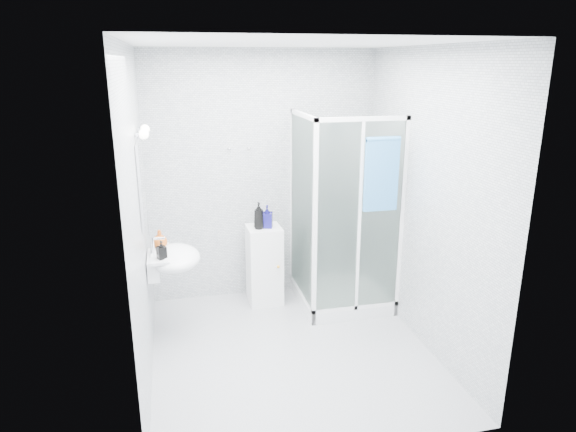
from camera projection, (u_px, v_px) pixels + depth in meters
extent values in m
cube|color=silver|center=(292.00, 211.00, 4.18)|extent=(2.40, 2.60, 2.60)
cube|color=#A7A9AB|center=(291.00, 351.00, 4.56)|extent=(2.40, 2.60, 0.01)
cube|color=white|center=(292.00, 43.00, 3.80)|extent=(2.40, 2.60, 0.01)
cube|color=white|center=(341.00, 296.00, 5.49)|extent=(0.90, 0.90, 0.12)
cube|color=white|center=(304.00, 115.00, 4.84)|extent=(0.04, 0.90, 0.04)
cube|color=white|center=(363.00, 119.00, 4.54)|extent=(0.90, 0.04, 0.04)
cube|color=white|center=(315.00, 227.00, 4.73)|extent=(0.04, 0.04, 2.00)
cube|color=white|center=(302.00, 211.00, 5.11)|extent=(0.02, 0.82, 1.84)
cube|color=white|center=(359.00, 221.00, 4.80)|extent=(0.82, 0.02, 1.84)
cube|color=white|center=(359.00, 220.00, 4.81)|extent=(0.03, 0.04, 1.84)
cylinder|color=silver|center=(333.00, 170.00, 5.48)|extent=(0.02, 0.02, 1.00)
cylinder|color=silver|center=(335.00, 127.00, 5.32)|extent=(0.09, 0.05, 0.09)
cylinder|color=silver|center=(336.00, 197.00, 5.61)|extent=(0.12, 0.04, 0.12)
cylinder|color=silver|center=(393.00, 141.00, 4.62)|extent=(0.03, 0.05, 0.03)
cube|color=white|center=(154.00, 265.00, 4.51)|extent=(0.10, 0.40, 0.18)
ellipsoid|color=white|center=(174.00, 258.00, 4.54)|extent=(0.46, 0.56, 0.20)
cube|color=white|center=(160.00, 254.00, 4.50)|extent=(0.16, 0.50, 0.02)
cylinder|color=silver|center=(152.00, 246.00, 4.46)|extent=(0.04, 0.04, 0.16)
cylinder|color=silver|center=(158.00, 238.00, 4.45)|extent=(0.12, 0.02, 0.02)
cube|color=white|center=(142.00, 182.00, 4.28)|extent=(0.02, 0.60, 0.70)
cylinder|color=silver|center=(138.00, 134.00, 4.02)|extent=(0.05, 0.04, 0.04)
sphere|color=white|center=(144.00, 134.00, 4.03)|extent=(0.08, 0.08, 0.08)
cylinder|color=silver|center=(140.00, 129.00, 4.32)|extent=(0.05, 0.04, 0.04)
sphere|color=white|center=(145.00, 129.00, 4.32)|extent=(0.08, 0.08, 0.08)
cylinder|color=silver|center=(229.00, 149.00, 5.20)|extent=(0.02, 0.04, 0.02)
sphere|color=silver|center=(229.00, 149.00, 5.17)|extent=(0.03, 0.03, 0.03)
cylinder|color=silver|center=(249.00, 148.00, 5.24)|extent=(0.02, 0.04, 0.02)
sphere|color=silver|center=(249.00, 148.00, 5.22)|extent=(0.03, 0.03, 0.03)
cube|color=white|center=(264.00, 265.00, 5.39)|extent=(0.35, 0.35, 0.84)
cube|color=white|center=(267.00, 271.00, 5.24)|extent=(0.31, 0.01, 0.71)
sphere|color=#F8A723|center=(278.00, 267.00, 5.23)|extent=(0.03, 0.03, 0.03)
cube|color=#327BBE|center=(381.00, 175.00, 4.67)|extent=(0.32, 0.04, 0.66)
cylinder|color=#327BBE|center=(383.00, 139.00, 4.58)|extent=(0.32, 0.05, 0.05)
imported|color=black|center=(259.00, 216.00, 5.19)|extent=(0.11, 0.11, 0.28)
imported|color=#110F5A|center=(267.00, 217.00, 5.23)|extent=(0.13, 0.13, 0.23)
imported|color=#AD4B14|center=(160.00, 239.00, 4.58)|extent=(0.17, 0.17, 0.17)
imported|color=black|center=(162.00, 250.00, 4.33)|extent=(0.09, 0.09, 0.16)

